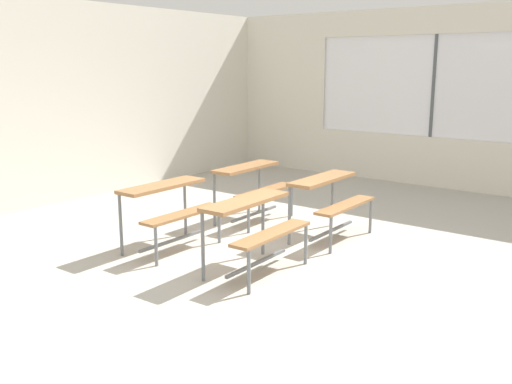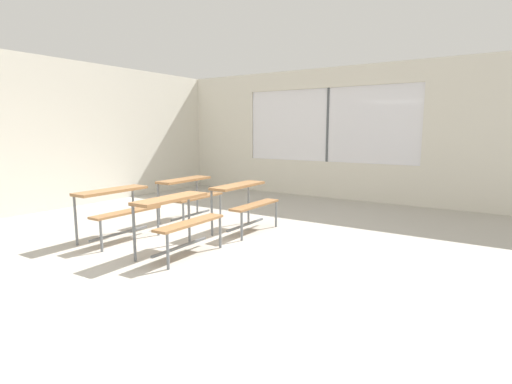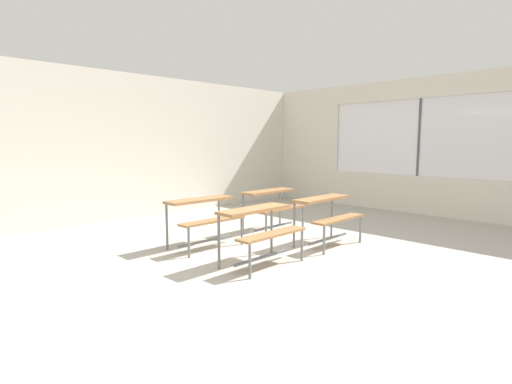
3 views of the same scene
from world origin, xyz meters
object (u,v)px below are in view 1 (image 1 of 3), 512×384
(desk_bench_r1c0, at_px, (169,201))
(desk_bench_r1c1, at_px, (253,180))
(desk_bench_r0c1, at_px, (330,193))
(desk_bench_r0c0, at_px, (254,218))

(desk_bench_r1c0, height_order, desk_bench_r1c1, same)
(desk_bench_r0c1, bearing_deg, desk_bench_r1c0, 138.92)
(desk_bench_r1c0, bearing_deg, desk_bench_r1c1, -0.59)
(desk_bench_r0c0, height_order, desk_bench_r1c0, same)
(desk_bench_r0c0, height_order, desk_bench_r1c1, same)
(desk_bench_r1c0, xyz_separation_m, desk_bench_r1c1, (1.52, -0.01, 0.00))
(desk_bench_r0c0, bearing_deg, desk_bench_r0c1, -2.21)
(desk_bench_r1c0, distance_m, desk_bench_r1c1, 1.52)
(desk_bench_r0c0, height_order, desk_bench_r0c1, same)
(desk_bench_r0c0, relative_size, desk_bench_r0c1, 1.01)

